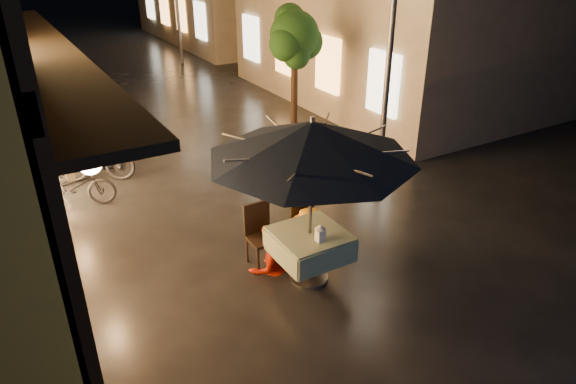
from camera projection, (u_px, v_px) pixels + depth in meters
ground at (311, 258)px, 7.94m from camera, size 90.00×90.00×0.00m
street_tree at (295, 39)px, 11.43m from camera, size 1.43×1.20×3.15m
streetlamp_near at (392, 29)px, 9.54m from camera, size 0.36×0.36×4.23m
cafe_table at (310, 244)px, 7.22m from camera, size 0.99×0.99×0.78m
patio_umbrella at (312, 140)px, 6.52m from camera, size 2.79×2.79×2.46m
cafe_chair_left at (260, 231)px, 7.63m from camera, size 0.42×0.42×0.97m
cafe_chair_right at (306, 218)px, 7.99m from camera, size 0.42×0.42×0.97m
table_lantern at (320, 232)px, 6.87m from camera, size 0.16×0.16×0.25m
person_orange at (268, 228)px, 7.40m from camera, size 0.75×0.62×1.41m
person_yellow at (311, 211)px, 7.71m from camera, size 1.11×0.82×1.54m
bicycle_0 at (72, 187)px, 9.30m from camera, size 1.60×0.96×0.79m
bicycle_1 at (95, 161)px, 10.23m from camera, size 1.56×1.00×0.91m
bicycle_2 at (84, 158)px, 10.42m from camera, size 1.73×1.09×0.86m
bicycle_3 at (55, 136)px, 11.40m from camera, size 1.67×0.68×0.98m
bicycle_4 at (51, 131)px, 11.89m from camera, size 1.73×1.15×0.86m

